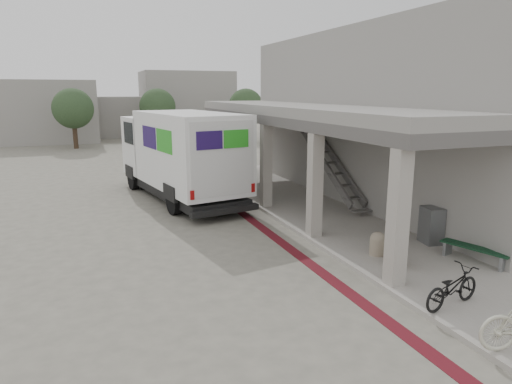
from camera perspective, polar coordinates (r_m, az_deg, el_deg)
name	(u,v)px	position (r m, az deg, el deg)	size (l,w,h in m)	color
ground	(257,252)	(13.33, 0.13, -7.48)	(120.00, 120.00, 0.00)	#656156
bike_lane_stripe	(263,229)	(15.44, 0.94, -4.64)	(0.35, 40.00, 0.01)	#551119
sidewalk	(373,235)	(15.13, 14.48, -5.19)	(4.40, 28.00, 0.12)	gray
transit_building	(371,119)	(19.79, 14.24, 8.78)	(7.60, 17.00, 7.00)	gray
distant_backdrop	(98,111)	(47.64, -19.14, 9.60)	(28.00, 10.00, 6.50)	gray
tree_left	(73,109)	(39.72, -21.91, 9.64)	(3.20, 3.20, 4.80)	#38281C
tree_mid	(158,107)	(42.22, -12.21, 10.36)	(3.20, 3.20, 4.80)	#38281C
tree_right	(246,106)	(43.22, -1.28, 10.68)	(3.20, 3.20, 4.80)	#38281C
fedex_truck	(180,153)	(19.68, -9.51, 4.82)	(4.12, 9.05, 3.72)	black
bench	(475,251)	(13.43, 25.67, -6.71)	(0.93, 1.82, 0.42)	gray
bollard_near	(396,253)	(12.41, 17.15, -7.35)	(0.45, 0.45, 0.68)	gray
bollard_far	(378,243)	(13.09, 14.97, -6.22)	(0.44, 0.44, 0.66)	gray
utility_cabinet	(431,225)	(14.51, 21.09, -3.90)	(0.49, 0.66, 1.09)	slate
bicycle_black	(452,287)	(10.56, 23.30, -10.89)	(0.57, 1.62, 0.85)	black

